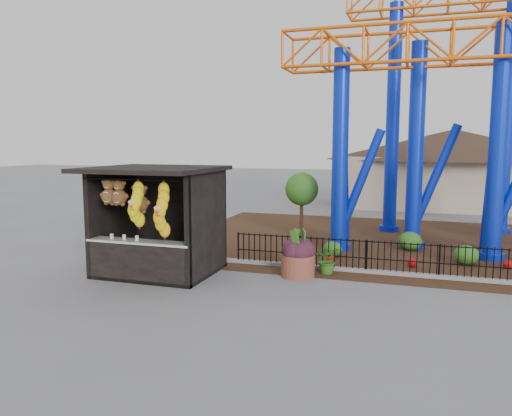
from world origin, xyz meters
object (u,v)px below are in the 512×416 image
(roller_coaster, at_px, (452,69))
(potted_plant, at_px, (328,260))
(prize_booth, at_px, (154,223))
(terracotta_planter, at_px, (298,266))

(roller_coaster, height_order, potted_plant, roller_coaster)
(prize_booth, height_order, potted_plant, prize_booth)
(terracotta_planter, relative_size, potted_plant, 1.18)
(potted_plant, bearing_deg, terracotta_planter, -150.76)
(prize_booth, xyz_separation_m, roller_coaster, (8.10, 7.33, 4.91))
(prize_booth, relative_size, terracotta_planter, 3.65)
(roller_coaster, bearing_deg, terracotta_planter, -123.67)
(terracotta_planter, bearing_deg, roller_coaster, 56.33)
(roller_coaster, relative_size, potted_plant, 13.58)
(prize_booth, xyz_separation_m, potted_plant, (4.72, 1.69, -1.13))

